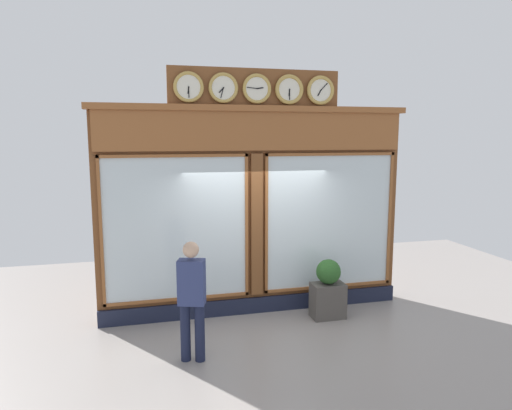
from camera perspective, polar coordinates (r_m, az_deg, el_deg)
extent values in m
plane|color=gray|center=(5.97, 7.11, -22.71)|extent=(14.00, 14.00, 0.00)
cube|color=brown|center=(8.04, -0.26, -1.08)|extent=(5.33, 0.30, 3.49)
cube|color=#191E33|center=(8.30, 0.03, -12.28)|extent=(5.33, 0.08, 0.28)
cube|color=brown|center=(7.74, 0.07, 9.16)|extent=(5.22, 0.08, 0.64)
cube|color=brown|center=(7.77, 0.04, 11.89)|extent=(5.44, 0.20, 0.10)
cube|color=silver|center=(8.34, 9.12, -2.03)|extent=(2.32, 0.02, 2.35)
cube|color=brown|center=(8.19, 9.37, 6.24)|extent=(2.42, 0.04, 0.05)
cube|color=brown|center=(8.62, 8.98, -9.93)|extent=(2.42, 0.04, 0.05)
cube|color=brown|center=(8.85, 16.23, -1.66)|extent=(0.05, 0.04, 2.45)
cube|color=brown|center=(7.93, 1.29, -2.46)|extent=(0.05, 0.04, 2.45)
cube|color=silver|center=(7.70, -9.84, -2.93)|extent=(2.32, 0.02, 2.35)
cube|color=brown|center=(7.53, -10.06, 6.03)|extent=(2.42, 0.04, 0.05)
cube|color=brown|center=(8.00, -9.60, -11.42)|extent=(2.42, 0.04, 0.05)
cube|color=brown|center=(7.69, -18.66, -3.28)|extent=(0.05, 0.04, 2.45)
cube|color=brown|center=(7.85, -1.18, -2.58)|extent=(0.05, 0.04, 2.45)
cube|color=brown|center=(7.89, 0.05, -2.52)|extent=(0.20, 0.10, 2.45)
cube|color=brown|center=(7.83, -0.04, 14.17)|extent=(2.90, 0.06, 0.67)
cylinder|color=silver|center=(8.10, 8.00, 13.90)|extent=(0.39, 0.02, 0.39)
torus|color=#B79347|center=(8.10, 8.02, 13.90)|extent=(0.49, 0.06, 0.49)
cube|color=black|center=(8.07, 7.86, 13.59)|extent=(0.07, 0.01, 0.10)
cube|color=black|center=(8.11, 8.45, 14.31)|extent=(0.13, 0.01, 0.13)
sphere|color=black|center=(8.08, 8.05, 13.91)|extent=(0.02, 0.02, 0.02)
cylinder|color=silver|center=(7.91, 4.15, 14.09)|extent=(0.39, 0.02, 0.39)
torus|color=#B79347|center=(7.91, 4.16, 14.09)|extent=(0.49, 0.07, 0.49)
cube|color=black|center=(7.89, 4.16, 13.72)|extent=(0.02, 0.01, 0.11)
cube|color=black|center=(7.89, 4.19, 13.50)|extent=(0.02, 0.01, 0.17)
sphere|color=black|center=(7.89, 4.19, 14.10)|extent=(0.02, 0.02, 0.02)
cylinder|color=silver|center=(7.76, 0.11, 14.23)|extent=(0.39, 0.02, 0.39)
torus|color=#B79347|center=(7.75, 0.12, 14.23)|extent=(0.49, 0.06, 0.49)
cube|color=black|center=(7.76, 0.53, 14.29)|extent=(0.11, 0.01, 0.04)
cube|color=black|center=(7.72, -0.48, 14.31)|extent=(0.17, 0.01, 0.03)
sphere|color=black|center=(7.74, 0.15, 14.24)|extent=(0.02, 0.02, 0.02)
cylinder|color=silver|center=(7.64, -4.07, 14.29)|extent=(0.39, 0.02, 0.39)
torus|color=#B79347|center=(7.64, -4.07, 14.29)|extent=(0.48, 0.06, 0.48)
cube|color=black|center=(7.62, -4.32, 14.01)|extent=(0.09, 0.01, 0.09)
cube|color=black|center=(7.61, -4.22, 13.70)|extent=(0.06, 0.01, 0.16)
sphere|color=black|center=(7.62, -4.05, 14.31)|extent=(0.02, 0.02, 0.02)
cylinder|color=silver|center=(7.56, -8.36, 14.28)|extent=(0.39, 0.02, 0.39)
torus|color=#B79347|center=(7.56, -8.36, 14.29)|extent=(0.48, 0.06, 0.48)
cube|color=black|center=(7.54, -8.39, 13.89)|extent=(0.03, 0.01, 0.11)
cube|color=black|center=(7.54, -8.33, 13.66)|extent=(0.01, 0.01, 0.17)
sphere|color=black|center=(7.54, -8.35, 14.30)|extent=(0.02, 0.02, 0.02)
cylinder|color=#191E38|center=(6.65, -8.74, -15.31)|extent=(0.14, 0.14, 0.82)
cylinder|color=#191E38|center=(6.62, -6.98, -15.42)|extent=(0.14, 0.14, 0.82)
cube|color=navy|center=(6.38, -8.00, -9.44)|extent=(0.41, 0.32, 0.62)
sphere|color=tan|center=(6.25, -8.08, -5.51)|extent=(0.22, 0.22, 0.22)
cube|color=#4C4742|center=(8.14, 8.89, -11.61)|extent=(0.56, 0.36, 0.60)
sphere|color=#285623|center=(7.98, 8.97, -8.16)|extent=(0.42, 0.42, 0.42)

